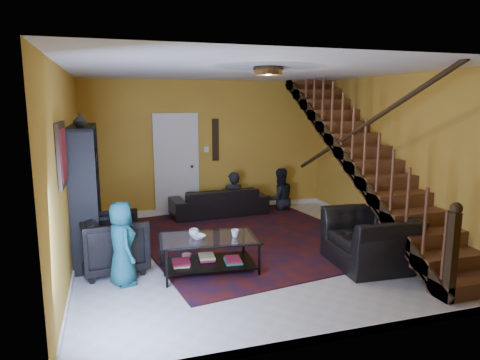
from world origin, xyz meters
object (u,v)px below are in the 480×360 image
object	(u,v)px
armchair_right	(370,239)
sofa	(219,201)
bookshelf	(87,194)
armchair_left	(114,243)
coffee_table	(208,252)

from	to	relation	value
armchair_right	sofa	bearing A→B (deg)	-154.53
bookshelf	sofa	size ratio (longest dim) A/B	1.00
sofa	armchair_left	world-z (taller)	armchair_left
bookshelf	coffee_table	size ratio (longest dim) A/B	1.45
armchair_right	coffee_table	size ratio (longest dim) A/B	0.87
coffee_table	armchair_right	bearing A→B (deg)	-10.88
sofa	armchair_left	bearing A→B (deg)	45.78
armchair_left	armchair_right	bearing A→B (deg)	-111.85
sofa	coffee_table	distance (m)	3.08
bookshelf	sofa	world-z (taller)	bookshelf
armchair_right	armchair_left	bearing A→B (deg)	-100.90
armchair_right	bookshelf	bearing A→B (deg)	-110.29
bookshelf	armchair_right	bearing A→B (deg)	-23.35
armchair_left	armchair_right	xyz separation A→B (m)	(3.55, -0.88, -0.01)
bookshelf	coffee_table	xyz separation A→B (m)	(1.61, -1.24, -0.67)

